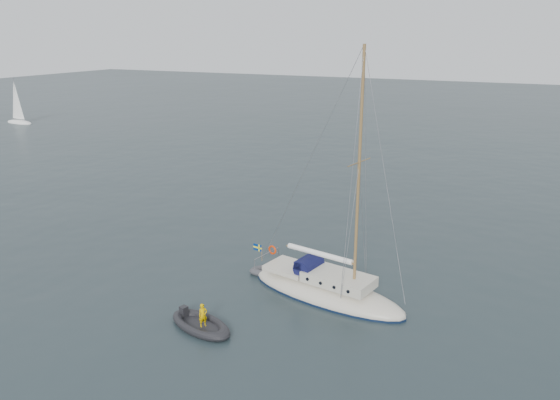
% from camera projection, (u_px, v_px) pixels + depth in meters
% --- Properties ---
extents(ground, '(300.00, 300.00, 0.00)m').
position_uv_depth(ground, '(310.00, 283.00, 32.51)').
color(ground, black).
rests_on(ground, ground).
extents(sailboat, '(10.13, 3.03, 14.42)m').
position_uv_depth(sailboat, '(327.00, 278.00, 30.57)').
color(sailboat, beige).
rests_on(sailboat, ground).
extents(dinghy, '(2.90, 1.31, 0.42)m').
position_uv_depth(dinghy, '(273.00, 271.00, 33.70)').
color(dinghy, '#46474B').
rests_on(dinghy, ground).
extents(rib, '(3.89, 1.77, 1.43)m').
position_uv_depth(rib, '(200.00, 324.00, 27.48)').
color(rib, black).
rests_on(rib, ground).
extents(distant_yacht_a, '(5.80, 3.10, 7.69)m').
position_uv_depth(distant_yacht_a, '(17.00, 103.00, 88.93)').
color(distant_yacht_a, white).
rests_on(distant_yacht_a, ground).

